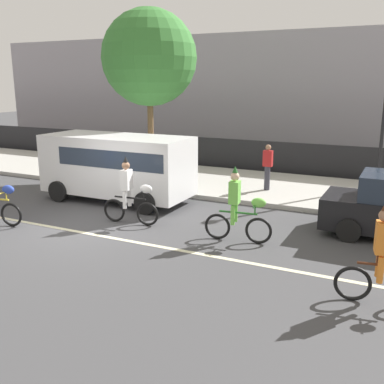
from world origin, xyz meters
TOP-DOWN VIEW (x-y plane):
  - ground_plane at (0.00, 0.00)m, footprint 80.00×80.00m
  - road_centre_line at (0.00, -0.50)m, footprint 36.00×0.14m
  - sidewalk_curb at (0.00, 6.50)m, footprint 60.00×5.00m
  - fence_line at (0.00, 9.40)m, footprint 40.00×0.08m
  - building_backdrop at (-3.44, 18.00)m, footprint 28.00×8.00m
  - parade_cyclist_zebra at (1.00, 0.73)m, footprint 1.72×0.50m
  - parade_cyclist_lime at (4.22, 0.70)m, footprint 1.72×0.51m
  - parked_van_white at (-0.76, 2.70)m, footprint 5.00×2.22m
  - street_tree_near_lamp at (-1.54, 6.05)m, footprint 3.69×3.69m
  - pedestrian_onlooker at (3.41, 5.76)m, footprint 0.32×0.20m

SIDE VIEW (x-z plane):
  - ground_plane at x=0.00m, z-range 0.00..0.00m
  - road_centre_line at x=0.00m, z-range 0.00..0.01m
  - sidewalk_curb at x=0.00m, z-range 0.00..0.15m
  - fence_line at x=0.00m, z-range 0.00..1.40m
  - parade_cyclist_zebra at x=1.00m, z-range -0.12..1.80m
  - parade_cyclist_lime at x=4.22m, z-range -0.12..1.80m
  - pedestrian_onlooker at x=3.41m, z-range 0.20..1.82m
  - parked_van_white at x=-0.76m, z-range 0.19..2.37m
  - building_backdrop at x=-3.44m, z-range 0.00..6.43m
  - street_tree_near_lamp at x=-1.54m, z-range 1.54..8.04m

